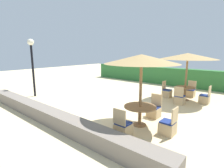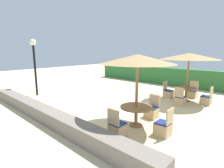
{
  "view_description": "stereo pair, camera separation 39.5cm",
  "coord_description": "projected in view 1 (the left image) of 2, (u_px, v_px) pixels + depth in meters",
  "views": [
    {
      "loc": [
        5.92,
        -6.45,
        2.66
      ],
      "look_at": [
        0.0,
        0.6,
        0.9
      ],
      "focal_mm": 28.0,
      "sensor_mm": 36.0,
      "label": 1
    },
    {
      "loc": [
        6.22,
        -6.19,
        2.66
      ],
      "look_at": [
        0.0,
        0.6,
        0.9
      ],
      "focal_mm": 28.0,
      "sensor_mm": 36.0,
      "label": 2
    }
  ],
  "objects": [
    {
      "name": "ground_plane",
      "position": [
        105.0,
        103.0,
        9.09
      ],
      "size": [
        40.0,
        40.0,
        0.0
      ],
      "primitive_type": "plane",
      "color": "beige"
    },
    {
      "name": "hedge_row",
      "position": [
        162.0,
        76.0,
        14.17
      ],
      "size": [
        13.0,
        0.7,
        1.34
      ],
      "primitive_type": "cube",
      "color": "#2D6B33",
      "rests_on": "ground_plane"
    },
    {
      "name": "stone_border",
      "position": [
        47.0,
        115.0,
        6.62
      ],
      "size": [
        10.0,
        0.56,
        0.51
      ],
      "primitive_type": "cube",
      "color": "slate",
      "rests_on": "ground_plane"
    },
    {
      "name": "lamp_post",
      "position": [
        32.0,
        56.0,
        9.96
      ],
      "size": [
        0.36,
        0.36,
        3.32
      ],
      "color": "black",
      "rests_on": "ground_plane"
    },
    {
      "name": "parasol_front_right",
      "position": [
        142.0,
        59.0,
        5.91
      ],
      "size": [
        2.58,
        2.58,
        2.54
      ],
      "color": "olive",
      "rests_on": "ground_plane"
    },
    {
      "name": "round_table_front_right",
      "position": [
        140.0,
        110.0,
        6.24
      ],
      "size": [
        1.15,
        1.15,
        0.72
      ],
      "color": "olive",
      "rests_on": "ground_plane"
    },
    {
      "name": "patio_chair_front_right_east",
      "position": [
        168.0,
        127.0,
        5.6
      ],
      "size": [
        0.46,
        0.46,
        0.93
      ],
      "rotation": [
        0.0,
        0.0,
        1.57
      ],
      "color": "tan",
      "rests_on": "ground_plane"
    },
    {
      "name": "patio_chair_front_right_north",
      "position": [
        154.0,
        111.0,
        7.07
      ],
      "size": [
        0.46,
        0.46,
        0.93
      ],
      "rotation": [
        0.0,
        0.0,
        3.14
      ],
      "color": "tan",
      "rests_on": "ground_plane"
    },
    {
      "name": "patio_chair_front_right_south",
      "position": [
        123.0,
        128.0,
        5.48
      ],
      "size": [
        0.46,
        0.46,
        0.93
      ],
      "color": "tan",
      "rests_on": "ground_plane"
    },
    {
      "name": "parasol_back_right",
      "position": [
        188.0,
        56.0,
        9.13
      ],
      "size": [
        2.97,
        2.97,
        2.54
      ],
      "color": "olive",
      "rests_on": "ground_plane"
    },
    {
      "name": "round_table_back_right",
      "position": [
        185.0,
        90.0,
        9.47
      ],
      "size": [
        1.01,
        1.01,
        0.73
      ],
      "color": "olive",
      "rests_on": "ground_plane"
    },
    {
      "name": "patio_chair_back_right_south",
      "position": [
        179.0,
        99.0,
        8.78
      ],
      "size": [
        0.46,
        0.46,
        0.93
      ],
      "color": "tan",
      "rests_on": "ground_plane"
    },
    {
      "name": "patio_chair_back_right_west",
      "position": [
        167.0,
        93.0,
        10.15
      ],
      "size": [
        0.46,
        0.46,
        0.93
      ],
      "rotation": [
        0.0,
        0.0,
        -1.57
      ],
      "color": "tan",
      "rests_on": "ground_plane"
    },
    {
      "name": "patio_chair_back_right_north",
      "position": [
        190.0,
        92.0,
        10.21
      ],
      "size": [
        0.46,
        0.46,
        0.93
      ],
      "rotation": [
        0.0,
        0.0,
        3.14
      ],
      "color": "tan",
      "rests_on": "ground_plane"
    },
    {
      "name": "patio_chair_back_right_east",
      "position": [
        205.0,
        98.0,
        8.92
      ],
      "size": [
        0.46,
        0.46,
        0.93
      ],
      "rotation": [
        0.0,
        0.0,
        1.57
      ],
      "color": "tan",
      "rests_on": "ground_plane"
    }
  ]
}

